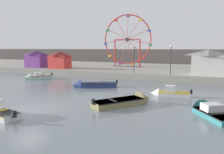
{
  "coord_description": "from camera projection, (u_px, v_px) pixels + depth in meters",
  "views": [
    {
      "loc": [
        12.81,
        -12.7,
        4.79
      ],
      "look_at": [
        1.92,
        11.81,
        1.24
      ],
      "focal_mm": 35.18,
      "sensor_mm": 36.0,
      "label": 1
    }
  ],
  "objects": [
    {
      "name": "motorboat_olive_wood",
      "position": [
        129.0,
        101.0,
        18.84
      ],
      "size": [
        4.49,
        5.42,
        1.47
      ],
      "rotation": [
        0.0,
        0.0,
        0.95
      ],
      "color": "olive",
      "rests_on": "ground_plane"
    },
    {
      "name": "carnival_booth_purple_stall",
      "position": [
        36.0,
        59.0,
        43.31
      ],
      "size": [
        4.26,
        3.03,
        3.29
      ],
      "rotation": [
        0.0,
        0.0,
        0.04
      ],
      "color": "purple",
      "rests_on": "quay_promenade"
    },
    {
      "name": "promenade_lamp_far",
      "position": [
        134.0,
        55.0,
        32.69
      ],
      "size": [
        0.32,
        0.32,
        4.27
      ],
      "color": "#2D2D33",
      "rests_on": "quay_promenade"
    },
    {
      "name": "promenade_lamp_near",
      "position": [
        171.0,
        56.0,
        31.01
      ],
      "size": [
        0.32,
        0.32,
        4.22
      ],
      "color": "#2D2D33",
      "rests_on": "quay_promenade"
    },
    {
      "name": "motorboat_white_red_stripe",
      "position": [
        168.0,
        93.0,
        22.06
      ],
      "size": [
        4.1,
        1.64,
        1.39
      ],
      "rotation": [
        0.0,
        0.0,
        3.28
      ],
      "color": "silver",
      "rests_on": "ground_plane"
    },
    {
      "name": "motorboat_navy_blue",
      "position": [
        90.0,
        85.0,
        27.13
      ],
      "size": [
        5.53,
        4.04,
        1.49
      ],
      "rotation": [
        0.0,
        0.0,
        3.66
      ],
      "color": "navy",
      "rests_on": "ground_plane"
    },
    {
      "name": "ferris_wheel_red_frame",
      "position": [
        127.0,
        41.0,
        44.4
      ],
      "size": [
        10.25,
        1.2,
        10.52
      ],
      "color": "red",
      "rests_on": "quay_promenade"
    },
    {
      "name": "motorboat_seafoam",
      "position": [
        36.0,
        77.0,
        33.98
      ],
      "size": [
        3.77,
        3.96,
        1.41
      ],
      "rotation": [
        0.0,
        0.0,
        3.98
      ],
      "color": "#93BCAD",
      "rests_on": "ground_plane"
    },
    {
      "name": "distant_town_skyline",
      "position": [
        164.0,
        57.0,
        67.55
      ],
      "size": [
        140.0,
        3.0,
        4.4
      ],
      "primitive_type": "cube",
      "color": "#564C47",
      "rests_on": "ground_plane"
    },
    {
      "name": "carnival_booth_red_striped",
      "position": [
        60.0,
        60.0,
        41.02
      ],
      "size": [
        4.08,
        2.71,
        3.15
      ],
      "rotation": [
        0.0,
        0.0,
        -0.01
      ],
      "color": "red",
      "rests_on": "quay_promenade"
    },
    {
      "name": "motorboat_teal_painted",
      "position": [
        208.0,
        111.0,
        15.9
      ],
      "size": [
        3.66,
        4.43,
        1.45
      ],
      "rotation": [
        0.0,
        0.0,
        2.16
      ],
      "color": "teal",
      "rests_on": "ground_plane"
    },
    {
      "name": "quay_promenade",
      "position": [
        139.0,
        70.0,
        43.87
      ],
      "size": [
        110.0,
        22.8,
        1.01
      ],
      "primitive_type": "cube",
      "color": "gray",
      "rests_on": "ground_plane"
    },
    {
      "name": "ground_plane",
      "position": [
        29.0,
        109.0,
        17.29
      ],
      "size": [
        240.0,
        240.0,
        0.0
      ],
      "primitive_type": "plane",
      "color": "slate"
    },
    {
      "name": "carnival_booth_white_ticket",
      "position": [
        208.0,
        62.0,
        30.47
      ],
      "size": [
        4.69,
        3.27,
        3.55
      ],
      "rotation": [
        0.0,
        0.0,
        0.0
      ],
      "color": "silver",
      "rests_on": "quay_promenade"
    }
  ]
}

